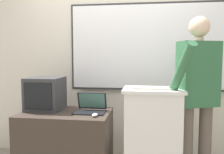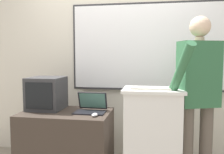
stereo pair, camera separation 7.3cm
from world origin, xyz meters
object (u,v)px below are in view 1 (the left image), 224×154
person_presenter (197,91)px  wireless_keyboard (151,88)px  side_desk (66,145)px  laptop (91,106)px  crt_monitor (45,93)px  computer_mouse_by_laptop (95,115)px  lectern_podium (152,138)px

person_presenter → wireless_keyboard: size_ratio=4.56×
side_desk → laptop: size_ratio=2.92×
side_desk → crt_monitor: bearing=161.2°
computer_mouse_by_laptop → crt_monitor: (-0.63, 0.24, 0.17)m
lectern_podium → laptop: (-0.68, 0.10, 0.29)m
lectern_podium → person_presenter: 0.67m
lectern_podium → person_presenter: person_presenter is taller
wireless_keyboard → side_desk: bearing=173.7°
laptop → crt_monitor: (-0.54, 0.04, 0.13)m
person_presenter → computer_mouse_by_laptop: bearing=168.6°
lectern_podium → crt_monitor: 1.30m
person_presenter → laptop: 1.14m
computer_mouse_by_laptop → person_presenter: bearing=8.1°
wireless_keyboard → crt_monitor: (-1.20, 0.20, -0.11)m
lectern_podium → wireless_keyboard: 0.53m
side_desk → person_presenter: (1.40, -0.00, 0.64)m
lectern_podium → side_desk: lectern_podium is taller
person_presenter → lectern_podium: bearing=166.6°
crt_monitor → lectern_podium: bearing=-6.6°
wireless_keyboard → lectern_podium: bearing=68.0°
lectern_podium → crt_monitor: bearing=173.4°
side_desk → computer_mouse_by_laptop: 0.56m
lectern_podium → wireless_keyboard: bearing=-112.0°
crt_monitor → person_presenter: bearing=-3.2°
side_desk → computer_mouse_by_laptop: bearing=-22.5°
side_desk → laptop: laptop is taller
lectern_podium → computer_mouse_by_laptop: lectern_podium is taller
wireless_keyboard → crt_monitor: crt_monitor is taller
wireless_keyboard → laptop: bearing=166.7°
side_desk → crt_monitor: 0.63m
computer_mouse_by_laptop → laptop: bearing=113.8°
laptop → crt_monitor: size_ratio=0.86×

